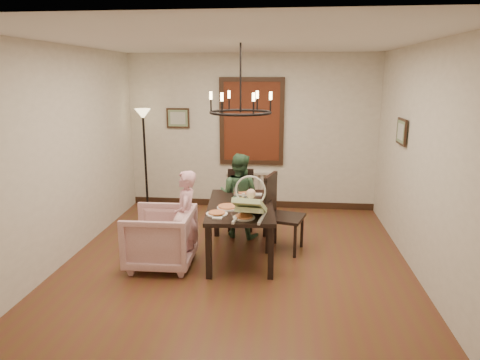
% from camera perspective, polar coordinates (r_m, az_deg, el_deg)
% --- Properties ---
extents(room_shell, '(4.51, 5.00, 2.81)m').
position_cam_1_polar(room_shell, '(5.70, -0.11, 3.59)').
color(room_shell, brown).
rests_on(room_shell, ground).
extents(dining_table, '(1.00, 1.61, 0.72)m').
position_cam_1_polar(dining_table, '(5.77, 0.07, -4.10)').
color(dining_table, black).
rests_on(dining_table, room_shell).
extents(chair_far, '(0.45, 0.45, 0.95)m').
position_cam_1_polar(chair_far, '(6.82, 0.05, -2.70)').
color(chair_far, black).
rests_on(chair_far, room_shell).
extents(chair_right, '(0.59, 0.59, 1.10)m').
position_cam_1_polar(chair_right, '(5.98, 6.06, -4.42)').
color(chair_right, black).
rests_on(chair_right, room_shell).
extents(armchair, '(0.85, 0.83, 0.76)m').
position_cam_1_polar(armchair, '(5.63, -10.59, -7.57)').
color(armchair, beige).
rests_on(armchair, room_shell).
extents(elderly_woman, '(0.29, 0.40, 1.03)m').
position_cam_1_polar(elderly_woman, '(5.62, -7.19, -6.03)').
color(elderly_woman, '#E4A1B0').
rests_on(elderly_woman, room_shell).
extents(seated_man, '(0.61, 0.53, 1.07)m').
position_cam_1_polar(seated_man, '(6.50, -0.15, -3.00)').
color(seated_man, '#385E3E').
rests_on(seated_man, room_shell).
extents(baby_bouncer, '(0.46, 0.59, 0.36)m').
position_cam_1_polar(baby_bouncer, '(5.16, 1.34, -3.21)').
color(baby_bouncer, beige).
rests_on(baby_bouncer, dining_table).
extents(salad_bowl, '(0.29, 0.29, 0.07)m').
position_cam_1_polar(salad_bowl, '(5.77, 0.24, -2.85)').
color(salad_bowl, white).
rests_on(salad_bowl, dining_table).
extents(pizza_platter, '(0.28, 0.28, 0.04)m').
position_cam_1_polar(pizza_platter, '(5.57, -1.64, -3.63)').
color(pizza_platter, tan).
rests_on(pizza_platter, dining_table).
extents(drinking_glass, '(0.07, 0.07, 0.13)m').
position_cam_1_polar(drinking_glass, '(5.63, 0.84, -2.94)').
color(drinking_glass, silver).
rests_on(drinking_glass, dining_table).
extents(window_blinds, '(1.00, 0.03, 1.40)m').
position_cam_1_polar(window_blinds, '(7.74, 1.56, 7.78)').
color(window_blinds, maroon).
rests_on(window_blinds, room_shell).
extents(radiator, '(0.92, 0.12, 0.62)m').
position_cam_1_polar(radiator, '(7.99, 1.51, -1.16)').
color(radiator, silver).
rests_on(radiator, room_shell).
extents(picture_back, '(0.42, 0.03, 0.36)m').
position_cam_1_polar(picture_back, '(7.96, -8.26, 8.17)').
color(picture_back, black).
rests_on(picture_back, room_shell).
extents(picture_right, '(0.03, 0.42, 0.36)m').
position_cam_1_polar(picture_right, '(6.37, 20.74, 6.05)').
color(picture_right, black).
rests_on(picture_right, room_shell).
extents(floor_lamp, '(0.30, 0.30, 1.80)m').
position_cam_1_polar(floor_lamp, '(7.92, -12.50, 2.47)').
color(floor_lamp, black).
rests_on(floor_lamp, room_shell).
extents(chandelier, '(0.80, 0.80, 0.04)m').
position_cam_1_polar(chandelier, '(5.51, 0.07, 9.00)').
color(chandelier, black).
rests_on(chandelier, room_shell).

